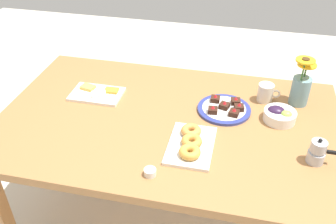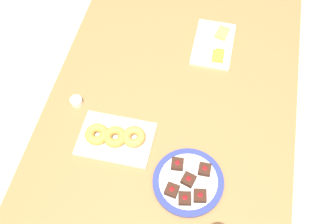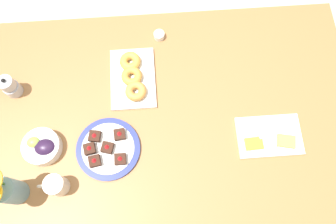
# 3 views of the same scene
# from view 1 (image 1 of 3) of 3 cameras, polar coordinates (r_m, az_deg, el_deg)

# --- Properties ---
(ground_plane) EXTENTS (6.00, 6.00, 0.00)m
(ground_plane) POSITION_cam_1_polar(r_m,az_deg,el_deg) (2.28, 0.00, -16.26)
(ground_plane) COLOR beige
(dining_table) EXTENTS (1.60, 1.00, 0.74)m
(dining_table) POSITION_cam_1_polar(r_m,az_deg,el_deg) (1.81, 0.00, -3.24)
(dining_table) COLOR #9E6B3D
(dining_table) RESTS_ON ground_plane
(coffee_mug) EXTENTS (0.11, 0.08, 0.09)m
(coffee_mug) POSITION_cam_1_polar(r_m,az_deg,el_deg) (1.93, 14.68, 2.89)
(coffee_mug) COLOR silver
(coffee_mug) RESTS_ON dining_table
(grape_bowl) EXTENTS (0.15, 0.15, 0.07)m
(grape_bowl) POSITION_cam_1_polar(r_m,az_deg,el_deg) (1.81, 16.62, -0.43)
(grape_bowl) COLOR white
(grape_bowl) RESTS_ON dining_table
(cheese_platter) EXTENTS (0.26, 0.17, 0.03)m
(cheese_platter) POSITION_cam_1_polar(r_m,az_deg,el_deg) (1.96, -10.75, 2.81)
(cheese_platter) COLOR white
(cheese_platter) RESTS_ON dining_table
(croissant_platter) EXTENTS (0.19, 0.28, 0.05)m
(croissant_platter) POSITION_cam_1_polar(r_m,az_deg,el_deg) (1.59, 3.50, -4.78)
(croissant_platter) COLOR white
(croissant_platter) RESTS_ON dining_table
(jam_cup_honey) EXTENTS (0.05, 0.05, 0.03)m
(jam_cup_honey) POSITION_cam_1_polar(r_m,az_deg,el_deg) (1.47, -2.75, -9.11)
(jam_cup_honey) COLOR white
(jam_cup_honey) RESTS_ON dining_table
(dessert_plate) EXTENTS (0.26, 0.26, 0.05)m
(dessert_plate) POSITION_cam_1_polar(r_m,az_deg,el_deg) (1.83, 8.60, 0.50)
(dessert_plate) COLOR navy
(dessert_plate) RESTS_ON dining_table
(flower_vase) EXTENTS (0.11, 0.13, 0.25)m
(flower_vase) POSITION_cam_1_polar(r_m,az_deg,el_deg) (1.93, 19.58, 3.49)
(flower_vase) COLOR #6B939E
(flower_vase) RESTS_ON dining_table
(moka_pot) EXTENTS (0.11, 0.07, 0.12)m
(moka_pot) POSITION_cam_1_polar(r_m,az_deg,el_deg) (1.61, 21.76, -5.73)
(moka_pot) COLOR #B7B7BC
(moka_pot) RESTS_ON dining_table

